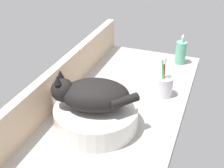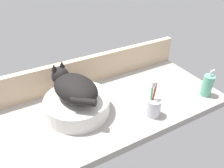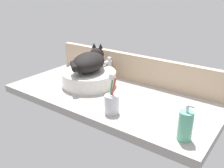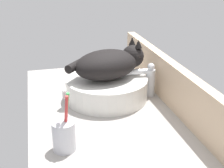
# 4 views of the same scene
# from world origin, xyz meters

# --- Properties ---
(ground_plane) EXTENTS (1.16, 0.54, 0.04)m
(ground_plane) POSITION_xyz_m (0.00, 0.00, -0.02)
(ground_plane) COLOR #9E9993
(backsplash_panel) EXTENTS (1.16, 0.04, 0.16)m
(backsplash_panel) POSITION_xyz_m (0.00, 0.25, 0.08)
(backsplash_panel) COLOR #CCAD8C
(backsplash_panel) RESTS_ON ground_plane
(sink_basin) EXTENTS (0.32, 0.32, 0.08)m
(sink_basin) POSITION_xyz_m (-0.18, 0.03, 0.04)
(sink_basin) COLOR silver
(sink_basin) RESTS_ON ground_plane
(cat) EXTENTS (0.23, 0.32, 0.14)m
(cat) POSITION_xyz_m (-0.18, 0.04, 0.14)
(cat) COLOR black
(cat) RESTS_ON sink_basin
(faucet) EXTENTS (0.04, 0.12, 0.14)m
(faucet) POSITION_xyz_m (-0.17, 0.19, 0.07)
(faucet) COLOR silver
(faucet) RESTS_ON ground_plane
(soap_dispenser) EXTENTS (0.06, 0.06, 0.15)m
(soap_dispenser) POSITION_xyz_m (0.48, -0.18, 0.06)
(soap_dispenser) COLOR #60B793
(soap_dispenser) RESTS_ON ground_plane
(toothbrush_cup) EXTENTS (0.07, 0.07, 0.19)m
(toothbrush_cup) POSITION_xyz_m (0.13, -0.17, 0.05)
(toothbrush_cup) COLOR silver
(toothbrush_cup) RESTS_ON ground_plane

